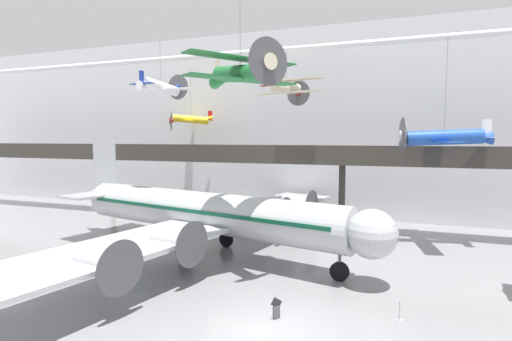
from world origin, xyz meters
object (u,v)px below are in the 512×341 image
object	(u,v)px
suspended_plane_yellow_lowwing	(191,120)
suspended_plane_green_biplane	(240,73)
stanchion_barrier	(399,315)
suspended_plane_white_twin	(161,87)
suspended_plane_blue_trainer	(444,138)
info_sign_pedestal	(276,311)
suspended_plane_cream_biplane	(287,88)
airliner_silver_main	(203,213)

from	to	relation	value
suspended_plane_yellow_lowwing	suspended_plane_green_biplane	bearing A→B (deg)	101.31
suspended_plane_yellow_lowwing	stanchion_barrier	world-z (taller)	suspended_plane_yellow_lowwing
suspended_plane_green_biplane	suspended_plane_white_twin	bearing A→B (deg)	-178.91
suspended_plane_green_biplane	suspended_plane_yellow_lowwing	xyz separation A→B (m)	(-15.08, 19.93, -2.03)
suspended_plane_blue_trainer	suspended_plane_white_twin	xyz separation A→B (m)	(-24.61, -6.93, 4.68)
info_sign_pedestal	suspended_plane_yellow_lowwing	bearing A→B (deg)	160.79
info_sign_pedestal	suspended_plane_white_twin	bearing A→B (deg)	174.32
suspended_plane_blue_trainer	suspended_plane_white_twin	distance (m)	25.99
suspended_plane_blue_trainer	stanchion_barrier	bearing A→B (deg)	68.03
suspended_plane_cream_biplane	suspended_plane_white_twin	size ratio (longest dim) A/B	1.12
airliner_silver_main	suspended_plane_cream_biplane	bearing A→B (deg)	80.89
stanchion_barrier	suspended_plane_yellow_lowwing	bearing A→B (deg)	137.83
suspended_plane_cream_biplane	stanchion_barrier	xyz separation A→B (m)	(11.47, -18.05, -14.49)
airliner_silver_main	stanchion_barrier	xyz separation A→B (m)	(15.67, -7.51, -3.13)
suspended_plane_white_twin	airliner_silver_main	bearing A→B (deg)	-107.77
info_sign_pedestal	suspended_plane_blue_trainer	bearing A→B (deg)	96.87
airliner_silver_main	suspended_plane_green_biplane	size ratio (longest dim) A/B	4.80
suspended_plane_blue_trainer	stanchion_barrier	xyz separation A→B (m)	(-3.32, -17.06, -9.39)
suspended_plane_white_twin	info_sign_pedestal	bearing A→B (deg)	-121.73
suspended_plane_blue_trainer	suspended_plane_white_twin	size ratio (longest dim) A/B	1.49
suspended_plane_white_twin	suspended_plane_blue_trainer	bearing A→B (deg)	-66.99
suspended_plane_blue_trainer	stanchion_barrier	distance (m)	19.76
suspended_plane_yellow_lowwing	stanchion_barrier	distance (m)	36.35
airliner_silver_main	suspended_plane_cream_biplane	size ratio (longest dim) A/B	4.78
suspended_plane_blue_trainer	info_sign_pedestal	size ratio (longest dim) A/B	8.21
suspended_plane_blue_trainer	suspended_plane_cream_biplane	xyz separation A→B (m)	(-14.79, 0.98, 5.10)
airliner_silver_main	suspended_plane_yellow_lowwing	world-z (taller)	suspended_plane_yellow_lowwing
suspended_plane_blue_trainer	suspended_plane_green_biplane	world-z (taller)	suspended_plane_green_biplane
stanchion_barrier	suspended_plane_cream_biplane	bearing A→B (deg)	122.44
stanchion_barrier	info_sign_pedestal	world-z (taller)	info_sign_pedestal
airliner_silver_main	suspended_plane_cream_biplane	xyz separation A→B (m)	(4.20, 10.54, 11.36)
airliner_silver_main	suspended_plane_blue_trainer	size ratio (longest dim) A/B	3.59
suspended_plane_cream_biplane	suspended_plane_green_biplane	bearing A→B (deg)	-164.45
airliner_silver_main	info_sign_pedestal	distance (m)	13.80
suspended_plane_white_twin	suspended_plane_yellow_lowwing	bearing A→B (deg)	25.30
suspended_plane_white_twin	info_sign_pedestal	size ratio (longest dim) A/B	5.51
stanchion_barrier	info_sign_pedestal	bearing A→B (deg)	-161.46
suspended_plane_cream_biplane	stanchion_barrier	size ratio (longest dim) A/B	7.10
suspended_plane_blue_trainer	suspended_plane_green_biplane	distance (m)	20.01
suspended_plane_green_biplane	suspended_plane_white_twin	distance (m)	12.91
suspended_plane_green_biplane	suspended_plane_cream_biplane	distance (m)	14.92
suspended_plane_blue_trainer	suspended_plane_cream_biplane	world-z (taller)	suspended_plane_cream_biplane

